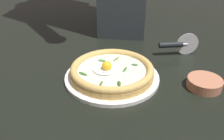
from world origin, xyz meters
name	(u,v)px	position (x,y,z in m)	size (l,w,h in m)	color
ground_plane	(119,85)	(0.00, 0.00, -0.01)	(2.40, 2.40, 0.03)	black
pizza_plate	(112,77)	(-0.02, 0.02, 0.01)	(0.30, 0.30, 0.01)	white
pizza	(112,70)	(-0.02, 0.02, 0.03)	(0.27, 0.27, 0.05)	#DAAA58
side_bowl	(204,83)	(0.26, -0.03, 0.02)	(0.10, 0.10, 0.03)	#B77454
pizza_cutter	(177,45)	(0.22, 0.19, 0.04)	(0.15, 0.03, 0.09)	silver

